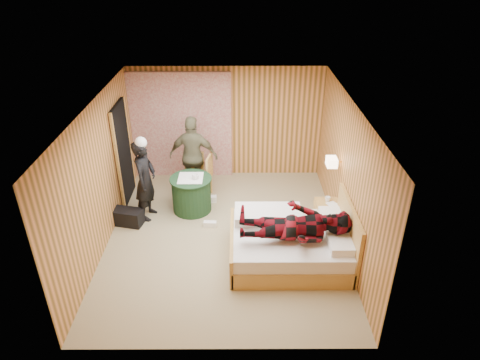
{
  "coord_description": "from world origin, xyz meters",
  "views": [
    {
      "loc": [
        0.26,
        -6.38,
        4.69
      ],
      "look_at": [
        0.28,
        0.24,
        1.05
      ],
      "focal_mm": 32.0,
      "sensor_mm": 36.0,
      "label": 1
    }
  ],
  "objects_px": {
    "wall_lamp": "(332,162)",
    "nightstand": "(327,218)",
    "bed": "(290,243)",
    "chair_near": "(204,173)",
    "man_at_table": "(193,156)",
    "chair_far": "(194,171)",
    "man_on_bed": "(296,218)",
    "woman_standing": "(145,180)",
    "duffel_bag": "(128,217)",
    "round_table": "(192,194)"
  },
  "relations": [
    {
      "from": "duffel_bag",
      "to": "man_on_bed",
      "type": "distance_m",
      "value": 3.35
    },
    {
      "from": "round_table",
      "to": "wall_lamp",
      "type": "bearing_deg",
      "value": -10.18
    },
    {
      "from": "nightstand",
      "to": "man_on_bed",
      "type": "xyz_separation_m",
      "value": [
        -0.73,
        -0.98,
        0.65
      ]
    },
    {
      "from": "round_table",
      "to": "man_at_table",
      "type": "distance_m",
      "value": 0.85
    },
    {
      "from": "bed",
      "to": "man_on_bed",
      "type": "height_order",
      "value": "man_on_bed"
    },
    {
      "from": "wall_lamp",
      "to": "man_at_table",
      "type": "bearing_deg",
      "value": 156.06
    },
    {
      "from": "chair_near",
      "to": "man_at_table",
      "type": "xyz_separation_m",
      "value": [
        -0.23,
        0.17,
        0.31
      ]
    },
    {
      "from": "bed",
      "to": "chair_near",
      "type": "xyz_separation_m",
      "value": [
        -1.58,
        2.04,
        0.25
      ]
    },
    {
      "from": "bed",
      "to": "man_on_bed",
      "type": "bearing_deg",
      "value": -84.13
    },
    {
      "from": "duffel_bag",
      "to": "man_at_table",
      "type": "relative_size",
      "value": 0.32
    },
    {
      "from": "wall_lamp",
      "to": "chair_far",
      "type": "relative_size",
      "value": 0.28
    },
    {
      "from": "duffel_bag",
      "to": "man_at_table",
      "type": "xyz_separation_m",
      "value": [
        1.17,
        1.19,
        0.71
      ]
    },
    {
      "from": "chair_far",
      "to": "duffel_bag",
      "type": "distance_m",
      "value": 1.7
    },
    {
      "from": "chair_near",
      "to": "woman_standing",
      "type": "distance_m",
      "value": 1.32
    },
    {
      "from": "chair_near",
      "to": "man_at_table",
      "type": "relative_size",
      "value": 0.56
    },
    {
      "from": "chair_far",
      "to": "bed",
      "type": "bearing_deg",
      "value": -49.63
    },
    {
      "from": "nightstand",
      "to": "woman_standing",
      "type": "distance_m",
      "value": 3.46
    },
    {
      "from": "chair_far",
      "to": "nightstand",
      "type": "bearing_deg",
      "value": -28.41
    },
    {
      "from": "nightstand",
      "to": "man_at_table",
      "type": "xyz_separation_m",
      "value": [
        -2.56,
        1.46,
        0.56
      ]
    },
    {
      "from": "nightstand",
      "to": "chair_near",
      "type": "xyz_separation_m",
      "value": [
        -2.33,
        1.29,
        0.26
      ]
    },
    {
      "from": "woman_standing",
      "to": "duffel_bag",
      "type": "bearing_deg",
      "value": 138.9
    },
    {
      "from": "wall_lamp",
      "to": "round_table",
      "type": "bearing_deg",
      "value": 169.82
    },
    {
      "from": "round_table",
      "to": "duffel_bag",
      "type": "height_order",
      "value": "round_table"
    },
    {
      "from": "bed",
      "to": "man_at_table",
      "type": "relative_size",
      "value": 1.14
    },
    {
      "from": "round_table",
      "to": "chair_far",
      "type": "height_order",
      "value": "chair_far"
    },
    {
      "from": "wall_lamp",
      "to": "bed",
      "type": "distance_m",
      "value": 1.66
    },
    {
      "from": "chair_far",
      "to": "chair_near",
      "type": "xyz_separation_m",
      "value": [
        0.23,
        -0.14,
        0.02
      ]
    },
    {
      "from": "wall_lamp",
      "to": "chair_near",
      "type": "height_order",
      "value": "wall_lamp"
    },
    {
      "from": "duffel_bag",
      "to": "man_at_table",
      "type": "height_order",
      "value": "man_at_table"
    },
    {
      "from": "bed",
      "to": "man_at_table",
      "type": "bearing_deg",
      "value": 129.19
    },
    {
      "from": "woman_standing",
      "to": "man_on_bed",
      "type": "xyz_separation_m",
      "value": [
        2.66,
        -1.52,
        0.15
      ]
    },
    {
      "from": "man_on_bed",
      "to": "man_at_table",
      "type": "bearing_deg",
      "value": 126.83
    },
    {
      "from": "wall_lamp",
      "to": "chair_far",
      "type": "bearing_deg",
      "value": 156.65
    },
    {
      "from": "wall_lamp",
      "to": "man_on_bed",
      "type": "height_order",
      "value": "man_on_bed"
    },
    {
      "from": "chair_near",
      "to": "man_on_bed",
      "type": "distance_m",
      "value": 2.81
    },
    {
      "from": "wall_lamp",
      "to": "round_table",
      "type": "height_order",
      "value": "wall_lamp"
    },
    {
      "from": "nightstand",
      "to": "chair_far",
      "type": "height_order",
      "value": "chair_far"
    },
    {
      "from": "woman_standing",
      "to": "man_at_table",
      "type": "relative_size",
      "value": 0.93
    },
    {
      "from": "man_at_table",
      "to": "bed",
      "type": "bearing_deg",
      "value": 136.18
    },
    {
      "from": "wall_lamp",
      "to": "nightstand",
      "type": "xyz_separation_m",
      "value": [
        -0.04,
        -0.31,
        -1.0
      ]
    },
    {
      "from": "nightstand",
      "to": "duffel_bag",
      "type": "height_order",
      "value": "nightstand"
    },
    {
      "from": "round_table",
      "to": "man_at_table",
      "type": "relative_size",
      "value": 0.48
    },
    {
      "from": "chair_far",
      "to": "woman_standing",
      "type": "bearing_deg",
      "value": -132.21
    },
    {
      "from": "wall_lamp",
      "to": "woman_standing",
      "type": "bearing_deg",
      "value": 176.12
    },
    {
      "from": "nightstand",
      "to": "chair_far",
      "type": "distance_m",
      "value": 2.94
    },
    {
      "from": "wall_lamp",
      "to": "bed",
      "type": "bearing_deg",
      "value": -126.98
    },
    {
      "from": "chair_far",
      "to": "duffel_bag",
      "type": "height_order",
      "value": "chair_far"
    },
    {
      "from": "chair_far",
      "to": "woman_standing",
      "type": "distance_m",
      "value": 1.24
    },
    {
      "from": "wall_lamp",
      "to": "round_table",
      "type": "xyz_separation_m",
      "value": [
        -2.6,
        0.47,
        -0.93
      ]
    },
    {
      "from": "chair_near",
      "to": "man_at_table",
      "type": "distance_m",
      "value": 0.42
    }
  ]
}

